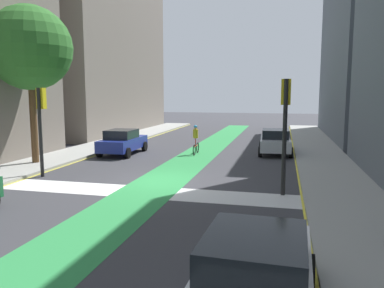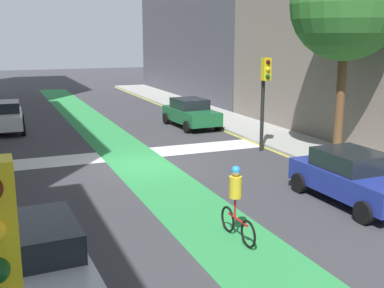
% 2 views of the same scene
% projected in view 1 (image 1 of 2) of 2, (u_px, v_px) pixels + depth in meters
% --- Properties ---
extents(ground_plane, '(120.00, 120.00, 0.00)m').
position_uv_depth(ground_plane, '(160.00, 181.00, 16.74)').
color(ground_plane, '#38383D').
extents(bike_lane_paint, '(2.40, 60.00, 0.01)m').
position_uv_depth(bike_lane_paint, '(162.00, 181.00, 16.72)').
color(bike_lane_paint, '#2D8C47').
rests_on(bike_lane_paint, ground_plane).
extents(crosswalk_band, '(12.00, 1.80, 0.01)m').
position_uv_depth(crosswalk_band, '(144.00, 192.00, 14.81)').
color(crosswalk_band, silver).
rests_on(crosswalk_band, ground_plane).
extents(sidewalk_left, '(3.00, 60.00, 0.15)m').
position_uv_depth(sidewalk_left, '(13.00, 171.00, 18.46)').
color(sidewalk_left, '#9E9E99').
rests_on(sidewalk_left, ground_plane).
extents(curb_stripe_left, '(0.16, 60.00, 0.01)m').
position_uv_depth(curb_stripe_left, '(40.00, 174.00, 18.12)').
color(curb_stripe_left, yellow).
rests_on(curb_stripe_left, ground_plane).
extents(sidewalk_right, '(3.00, 60.00, 0.15)m').
position_uv_depth(sidewalk_right, '(341.00, 189.00, 14.99)').
color(sidewalk_right, '#9E9E99').
rests_on(sidewalk_right, ground_plane).
extents(curb_stripe_right, '(0.16, 60.00, 0.01)m').
position_uv_depth(curb_stripe_right, '(301.00, 188.00, 15.35)').
color(curb_stripe_right, yellow).
rests_on(curb_stripe_right, ground_plane).
extents(traffic_signal_near_right, '(0.35, 0.52, 4.34)m').
position_uv_depth(traffic_signal_near_right, '(285.00, 114.00, 14.09)').
color(traffic_signal_near_right, black).
rests_on(traffic_signal_near_right, ground_plane).
extents(traffic_signal_near_left, '(0.35, 0.52, 4.06)m').
position_uv_depth(traffic_signal_near_left, '(41.00, 115.00, 17.29)').
color(traffic_signal_near_left, black).
rests_on(traffic_signal_near_left, ground_plane).
extents(traffic_signal_far_right, '(0.35, 0.52, 4.09)m').
position_uv_depth(traffic_signal_far_right, '(285.00, 106.00, 28.58)').
color(traffic_signal_far_right, black).
rests_on(traffic_signal_far_right, ground_plane).
extents(car_blue_left_far, '(2.07, 4.22, 1.57)m').
position_uv_depth(car_blue_left_far, '(123.00, 142.00, 23.96)').
color(car_blue_left_far, navy).
rests_on(car_blue_left_far, ground_plane).
extents(car_white_right_near, '(2.16, 4.27, 1.57)m').
position_uv_depth(car_white_right_near, '(255.00, 276.00, 6.30)').
color(car_white_right_near, silver).
rests_on(car_white_right_near, ground_plane).
extents(car_silver_right_far, '(2.16, 4.27, 1.57)m').
position_uv_depth(car_silver_right_far, '(275.00, 141.00, 24.08)').
color(car_silver_right_far, '#B2B7BF').
rests_on(car_silver_right_far, ground_plane).
extents(cyclist_in_lane, '(0.32, 1.73, 1.86)m').
position_uv_depth(cyclist_in_lane, '(196.00, 139.00, 23.91)').
color(cyclist_in_lane, black).
rests_on(cyclist_in_lane, ground_plane).
extents(street_tree_near, '(4.35, 4.35, 8.17)m').
position_uv_depth(street_tree_near, '(30.00, 48.00, 19.61)').
color(street_tree_near, brown).
rests_on(street_tree_near, sidewalk_left).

